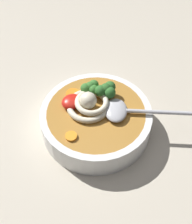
% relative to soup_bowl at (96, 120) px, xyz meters
% --- Properties ---
extents(table_slab, '(1.31, 1.31, 0.04)m').
position_rel_soup_bowl_xyz_m(table_slab, '(-0.02, -0.02, -0.05)').
color(table_slab, '#BCB29E').
rests_on(table_slab, ground).
extents(soup_bowl, '(0.22, 0.22, 0.05)m').
position_rel_soup_bowl_xyz_m(soup_bowl, '(0.00, 0.00, 0.00)').
color(soup_bowl, white).
rests_on(soup_bowl, table_slab).
extents(noodle_pile, '(0.10, 0.09, 0.04)m').
position_rel_soup_bowl_xyz_m(noodle_pile, '(-0.00, 0.02, 0.04)').
color(noodle_pile, beige).
rests_on(noodle_pile, soup_bowl).
extents(soup_spoon, '(0.14, 0.15, 0.02)m').
position_rel_soup_bowl_xyz_m(soup_spoon, '(0.04, -0.04, 0.03)').
color(soup_spoon, '#B7B7BC').
rests_on(soup_spoon, soup_bowl).
extents(chili_sauce_dollop, '(0.04, 0.04, 0.02)m').
position_rel_soup_bowl_xyz_m(chili_sauce_dollop, '(-0.03, 0.05, 0.04)').
color(chili_sauce_dollop, red).
rests_on(chili_sauce_dollop, soup_bowl).
extents(broccoli_floret_beside_noodles, '(0.04, 0.03, 0.03)m').
position_rel_soup_bowl_xyz_m(broccoli_floret_beside_noodles, '(0.02, 0.04, 0.05)').
color(broccoli_floret_beside_noodles, '#7A9E60').
rests_on(broccoli_floret_beside_noodles, soup_bowl).
extents(broccoli_floret_center, '(0.05, 0.04, 0.04)m').
position_rel_soup_bowl_xyz_m(broccoli_floret_center, '(0.04, 0.01, 0.05)').
color(broccoli_floret_center, '#7A9E60').
rests_on(broccoli_floret_center, soup_bowl).
extents(carrot_slice_left, '(0.02, 0.02, 0.00)m').
position_rel_soup_bowl_xyz_m(carrot_slice_left, '(-0.07, -0.01, 0.03)').
color(carrot_slice_left, orange).
rests_on(carrot_slice_left, soup_bowl).
extents(carrot_slice_front, '(0.03, 0.03, 0.01)m').
position_rel_soup_bowl_xyz_m(carrot_slice_front, '(-0.00, 0.07, 0.03)').
color(carrot_slice_front, orange).
rests_on(carrot_slice_front, soup_bowl).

